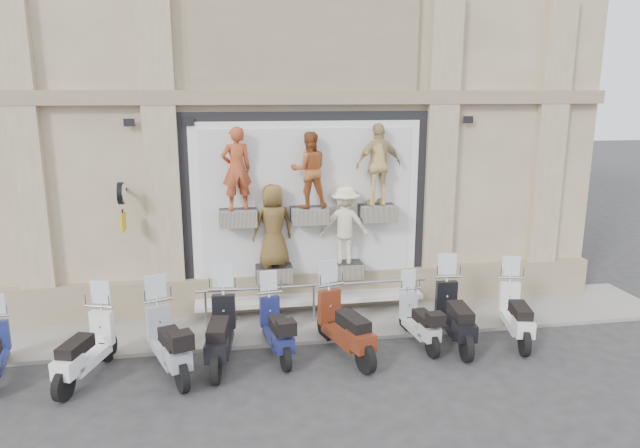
# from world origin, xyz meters

# --- Properties ---
(ground) EXTENTS (90.00, 90.00, 0.00)m
(ground) POSITION_xyz_m (0.00, 0.00, 0.00)
(ground) COLOR #2A2A2D
(ground) RESTS_ON ground
(sidewalk) EXTENTS (16.00, 2.20, 0.08)m
(sidewalk) POSITION_xyz_m (0.00, 2.10, 0.04)
(sidewalk) COLOR gray
(sidewalk) RESTS_ON ground
(building) EXTENTS (14.00, 8.60, 12.00)m
(building) POSITION_xyz_m (0.00, 7.00, 6.00)
(building) COLOR #C3AD8E
(building) RESTS_ON ground
(shop_vitrine) EXTENTS (5.60, 0.89, 4.30)m
(shop_vitrine) POSITION_xyz_m (0.09, 2.74, 2.42)
(shop_vitrine) COLOR black
(shop_vitrine) RESTS_ON ground
(guard_rail) EXTENTS (5.06, 0.10, 0.93)m
(guard_rail) POSITION_xyz_m (0.00, 2.00, 0.47)
(guard_rail) COLOR #9EA0A5
(guard_rail) RESTS_ON ground
(clock_sign_bracket) EXTENTS (0.10, 0.80, 1.02)m
(clock_sign_bracket) POSITION_xyz_m (-3.90, 2.47, 2.80)
(clock_sign_bracket) COLOR black
(clock_sign_bracket) RESTS_ON ground
(scooter_b) EXTENTS (1.15, 2.06, 1.61)m
(scooter_b) POSITION_xyz_m (-4.33, 0.27, 0.80)
(scooter_b) COLOR silver
(scooter_b) RESTS_ON ground
(scooter_c) EXTENTS (1.28, 2.14, 1.67)m
(scooter_c) POSITION_xyz_m (-2.91, 0.25, 0.84)
(scooter_c) COLOR #8F929B
(scooter_c) RESTS_ON ground
(scooter_d) EXTENTS (0.86, 2.18, 1.73)m
(scooter_d) POSITION_xyz_m (-1.99, 0.50, 0.86)
(scooter_d) COLOR black
(scooter_d) RESTS_ON ground
(scooter_e) EXTENTS (0.81, 1.92, 1.52)m
(scooter_e) POSITION_xyz_m (-0.94, 0.67, 0.76)
(scooter_e) COLOR #171D51
(scooter_e) RESTS_ON ground
(scooter_f) EXTENTS (1.21, 2.23, 1.74)m
(scooter_f) POSITION_xyz_m (0.35, 0.41, 0.87)
(scooter_f) COLOR #5D220F
(scooter_f) RESTS_ON ground
(scooter_g) EXTENTS (0.68, 1.76, 1.40)m
(scooter_g) POSITION_xyz_m (1.92, 0.68, 0.70)
(scooter_g) COLOR #A4A8AB
(scooter_g) RESTS_ON ground
(scooter_h) EXTENTS (0.81, 2.14, 1.70)m
(scooter_h) POSITION_xyz_m (2.64, 0.57, 0.85)
(scooter_h) COLOR black
(scooter_h) RESTS_ON ground
(scooter_i) EXTENTS (1.03, 2.05, 1.60)m
(scooter_i) POSITION_xyz_m (3.93, 0.53, 0.80)
(scooter_i) COLOR silver
(scooter_i) RESTS_ON ground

